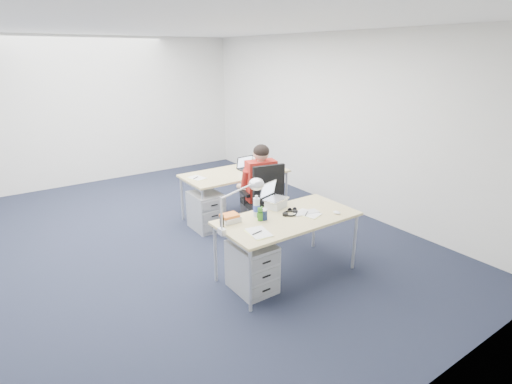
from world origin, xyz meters
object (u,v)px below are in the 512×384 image
Objects in this scene: computer_mouse at (337,213)px; desk_lamp at (235,206)px; drawer_pedestal_near at (252,267)px; desk_far at (235,175)px; seated_person at (257,188)px; headphones at (290,213)px; can_koozie at (264,214)px; sunglasses at (292,210)px; drawer_pedestal_far at (206,211)px; cordless_phone at (222,221)px; wireless_keyboard at (306,212)px; book_stack at (230,218)px; desk_near at (288,221)px; water_bottle at (256,206)px; bear_figurine at (260,213)px; far_cup at (255,161)px; silver_laptop at (276,196)px; dark_laptop at (248,163)px; office_chair at (262,215)px.

desk_lamp reaches higher than computer_mouse.
desk_far is at bearing 62.81° from drawer_pedestal_near.
seated_person is 1.21m from headphones.
sunglasses is at bearing 2.81° from can_koozie.
drawer_pedestal_far is 1.72m from cordless_phone.
wireless_keyboard is 0.90m from book_stack.
desk_near is at bearing -176.15° from wireless_keyboard.
water_bottle is at bearing 93.96° from can_koozie.
bear_figurine is at bearing -15.58° from cordless_phone.
drawer_pedestal_far is at bearing 68.10° from desk_lamp.
water_bottle is at bearing 152.76° from headphones.
drawer_pedestal_near is 2.64× the size of headphones.
desk_lamp reaches higher than can_koozie.
drawer_pedestal_near is at bearing -132.82° from water_bottle.
cordless_phone is at bearing -111.70° from drawer_pedestal_far.
cordless_phone is (-0.24, 0.21, 0.53)m from drawer_pedestal_near.
can_koozie is at bearing -122.35° from far_cup.
bear_figurine reaches higher than can_koozie.
far_cup is (0.58, 0.89, 0.13)m from seated_person.
desk_near is at bearing -20.56° from can_koozie.
desk_lamp is at bearing -176.26° from silver_laptop.
drawer_pedestal_near is at bearing -126.22° from dark_laptop.
silver_laptop reaches higher than drawer_pedestal_far.
wireless_keyboard is 0.19m from headphones.
water_bottle reaches higher than sunglasses.
desk_far is 1.90m from can_koozie.
cordless_phone is at bearing -125.86° from desk_far.
drawer_pedestal_far is at bearing 117.23° from sunglasses.
book_stack is 0.37× the size of desk_lamp.
cordless_phone reaches higher than drawer_pedestal_near.
dark_laptop is at bearing 9.95° from drawer_pedestal_far.
seated_person is at bearing 58.25° from can_koozie.
headphones is 1.77× the size of sunglasses.
drawer_pedestal_far is 1.84× the size of silver_laptop.
cordless_phone reaches higher than can_koozie.
drawer_pedestal_far is 1.69m from can_koozie.
office_chair is at bearing 72.87° from headphones.
wireless_keyboard is 0.55× the size of desk_lamp.
desk_lamp is at bearing -69.42° from cordless_phone.
drawer_pedestal_far is 1.54m from silver_laptop.
wireless_keyboard reaches higher than desk_near.
seated_person is 1.12m from sunglasses.
bear_figurine is at bearing -161.69° from sunglasses.
seated_person is 1.40m from book_stack.
can_koozie is at bearing -164.16° from silver_laptop.
seated_person is at bearing -41.63° from drawer_pedestal_far.
wireless_keyboard is 1.43× the size of headphones.
cordless_phone is (-0.61, -1.53, 0.53)m from drawer_pedestal_far.
desk_near is 0.75m from desk_lamp.
can_koozie is at bearing -86.04° from water_bottle.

